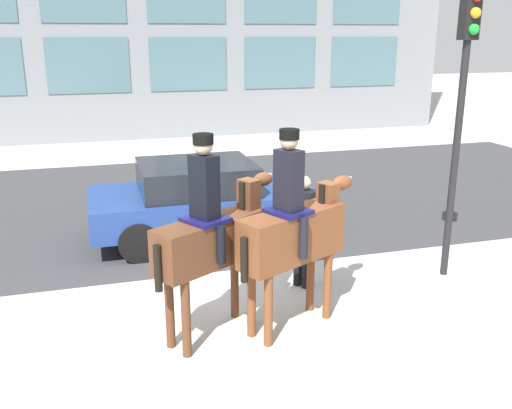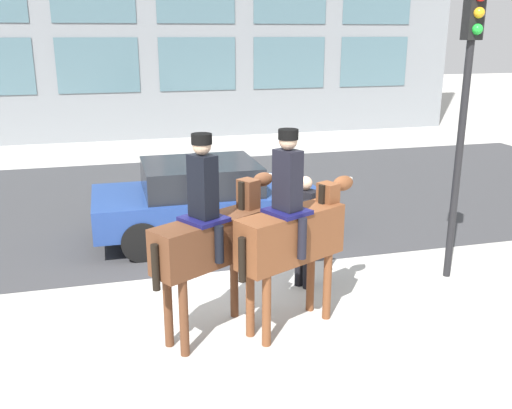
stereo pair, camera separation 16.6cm
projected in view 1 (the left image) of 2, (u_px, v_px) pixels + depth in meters
name	position (u px, v px, depth m)	size (l,w,h in m)	color
ground_plane	(227.00, 284.00, 8.70)	(80.00, 80.00, 0.00)	#B2AFA8
road_surface	(179.00, 200.00, 13.06)	(23.36, 8.50, 0.01)	#38383A
mounted_horse_lead	(212.00, 235.00, 6.89)	(1.74, 1.19, 2.58)	#59331E
mounted_horse_companion	(294.00, 230.00, 7.10)	(1.81, 1.08, 2.60)	brown
pedestrian_bystander	(303.00, 223.00, 8.33)	(0.71, 0.79, 1.72)	black
street_car_near_lane	(201.00, 198.00, 10.51)	(4.08, 2.01, 1.43)	navy
traffic_light	(463.00, 92.00, 8.24)	(0.24, 0.29, 4.30)	black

